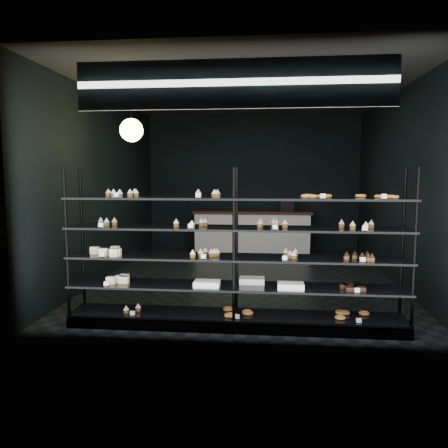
% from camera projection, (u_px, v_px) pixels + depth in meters
% --- Properties ---
extents(room, '(5.01, 6.01, 3.20)m').
position_uv_depth(room, '(247.00, 187.00, 7.49)').
color(room, black).
rests_on(room, ground).
extents(display_shelf, '(4.00, 0.50, 1.91)m').
position_uv_depth(display_shelf, '(233.00, 276.00, 5.18)').
color(display_shelf, black).
rests_on(display_shelf, room).
extents(signage, '(3.30, 0.05, 0.50)m').
position_uv_depth(signage, '(233.00, 84.00, 4.46)').
color(signage, '#0B1739').
rests_on(signage, room).
extents(pendant_lamp, '(0.33, 0.33, 0.89)m').
position_uv_depth(pendant_lamp, '(131.00, 130.00, 6.20)').
color(pendant_lamp, black).
rests_on(pendant_lamp, room).
extents(service_counter, '(2.70, 0.65, 1.23)m').
position_uv_depth(service_counter, '(253.00, 231.00, 10.09)').
color(service_counter, silver).
rests_on(service_counter, room).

